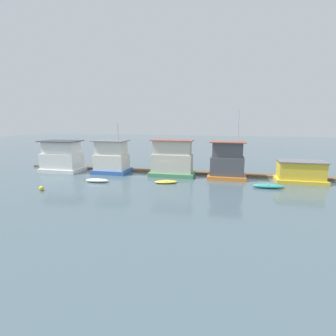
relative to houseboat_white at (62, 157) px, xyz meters
The scene contains 12 objects.
ground_plane 18.10m from the houseboat_white, ahead, with size 200.00×200.00×0.00m, color #475B66.
dock_walkway 18.37m from the houseboat_white, 10.51° to the left, with size 51.00×1.95×0.30m, color brown.
houseboat_white is the anchor object (origin of this frame).
houseboat_blue 8.46m from the houseboat_white, ahead, with size 5.53×4.18×7.87m.
houseboat_green 18.36m from the houseboat_white, ahead, with size 6.77×3.22×5.45m.
houseboat_orange 26.38m from the houseboat_white, ahead, with size 5.35×3.64×9.66m.
houseboat_yellow 36.15m from the houseboat_white, ahead, with size 6.40×3.65×2.94m.
dinghy_white 11.00m from the houseboat_white, 31.57° to the right, with size 3.34×1.37×0.50m.
dinghy_yellow 19.01m from the houseboat_white, 12.24° to the right, with size 3.32×2.21×0.36m.
dinghy_teal 31.79m from the houseboat_white, ahead, with size 3.91×1.39×0.55m.
mooring_post_far_left 17.05m from the houseboat_white, ahead, with size 0.27×0.27×2.05m, color brown.
buoy_yellow 12.28m from the houseboat_white, 66.69° to the right, with size 0.59×0.59×0.59m, color yellow.
Camera 1 is at (8.55, -37.79, 8.51)m, focal length 28.00 mm.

